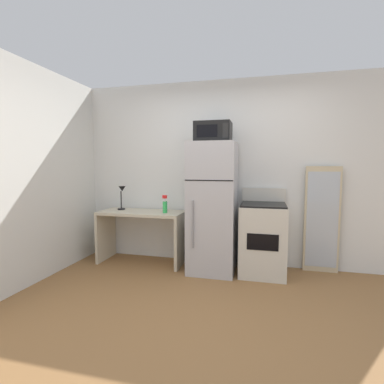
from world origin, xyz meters
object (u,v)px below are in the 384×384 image
(desk, at_px, (142,226))
(microwave, at_px, (213,132))
(leaning_mirror, at_px, (322,220))
(desk_lamp, at_px, (122,194))
(refrigerator, at_px, (213,207))
(oven_range, at_px, (263,238))
(spray_bottle, at_px, (165,206))

(desk, bearing_deg, microwave, -4.54)
(leaning_mirror, bearing_deg, microwave, -167.66)
(desk_lamp, distance_m, refrigerator, 1.40)
(desk_lamp, xyz_separation_m, microwave, (1.39, -0.14, 0.85))
(refrigerator, bearing_deg, oven_range, 2.64)
(desk_lamp, bearing_deg, leaning_mirror, 3.37)
(refrigerator, relative_size, microwave, 3.71)
(refrigerator, distance_m, microwave, 0.98)
(spray_bottle, height_order, oven_range, oven_range)
(leaning_mirror, bearing_deg, desk_lamp, -176.63)
(desk, relative_size, spray_bottle, 4.88)
(refrigerator, bearing_deg, spray_bottle, 179.09)
(desk, bearing_deg, oven_range, -1.10)
(desk, distance_m, microwave, 1.68)
(spray_bottle, bearing_deg, oven_range, 0.82)
(desk_lamp, relative_size, leaning_mirror, 0.25)
(refrigerator, height_order, microwave, microwave)
(spray_bottle, height_order, refrigerator, refrigerator)
(refrigerator, height_order, leaning_mirror, refrigerator)
(desk_lamp, relative_size, oven_range, 0.32)
(oven_range, height_order, leaning_mirror, leaning_mirror)
(desk, xyz_separation_m, refrigerator, (1.05, -0.06, 0.33))
(desk_lamp, bearing_deg, oven_range, -2.55)
(desk, relative_size, leaning_mirror, 0.87)
(desk_lamp, distance_m, oven_range, 2.11)
(desk, distance_m, oven_range, 1.71)
(desk_lamp, xyz_separation_m, spray_bottle, (0.71, -0.11, -0.14))
(desk_lamp, height_order, refrigerator, refrigerator)
(desk_lamp, xyz_separation_m, refrigerator, (1.39, -0.12, -0.14))
(refrigerator, bearing_deg, desk_lamp, 175.04)
(spray_bottle, relative_size, oven_range, 0.23)
(spray_bottle, bearing_deg, refrigerator, -0.91)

